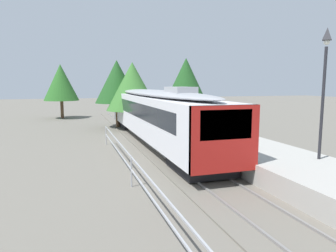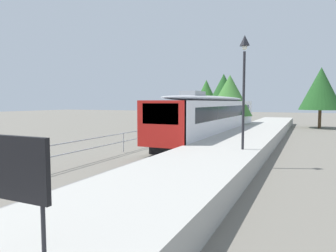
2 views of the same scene
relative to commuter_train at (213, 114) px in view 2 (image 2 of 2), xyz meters
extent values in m
plane|color=#6B665B|center=(-3.00, -7.49, -2.15)|extent=(160.00, 160.00, 0.00)
cube|color=#6B665B|center=(0.00, -7.49, -2.12)|extent=(3.20, 60.00, 0.06)
cube|color=slate|center=(-0.72, -7.49, -2.05)|extent=(0.08, 60.00, 0.08)
cube|color=slate|center=(0.72, -7.49, -2.05)|extent=(0.08, 60.00, 0.08)
cube|color=silver|center=(0.00, 0.11, -0.18)|extent=(2.80, 20.17, 2.55)
cube|color=red|center=(0.00, -9.88, -0.18)|extent=(2.80, 0.24, 2.55)
cube|color=black|center=(0.00, -9.96, 0.38)|extent=(2.13, 0.08, 1.12)
cube|color=black|center=(0.00, 0.11, 0.22)|extent=(2.82, 16.94, 0.92)
ellipsoid|color=#9EA0A5|center=(0.00, 0.11, 1.27)|extent=(2.69, 19.36, 0.44)
cube|color=#9EA0A5|center=(0.00, -4.94, 1.55)|extent=(1.10, 2.20, 0.36)
cube|color=#EAE5C6|center=(0.00, -9.95, -1.18)|extent=(1.00, 0.10, 0.20)
cube|color=black|center=(0.00, -7.58, -1.73)|extent=(2.24, 3.20, 0.55)
cube|color=black|center=(0.00, 7.79, -1.73)|extent=(2.24, 3.20, 0.55)
cube|color=#A8A59E|center=(3.25, -7.49, -1.70)|extent=(3.90, 60.00, 0.90)
cylinder|color=#232328|center=(4.38, -9.97, 1.05)|extent=(0.12, 0.12, 4.60)
pyramid|color=#232328|center=(4.38, -9.97, 3.85)|extent=(0.34, 0.34, 0.50)
sphere|color=silver|center=(4.38, -9.97, 3.53)|extent=(0.24, 0.24, 0.24)
cylinder|color=#232328|center=(4.04, -21.69, -0.80)|extent=(0.06, 0.06, 0.90)
cube|color=black|center=(3.56, -21.69, 0.10)|extent=(1.20, 0.08, 0.90)
cylinder|color=#9EA0A5|center=(-3.30, -8.49, -1.52)|extent=(0.06, 0.06, 1.25)
cylinder|color=#9EA0A5|center=(-3.30, 0.51, -1.52)|extent=(0.06, 0.06, 1.25)
cylinder|color=brown|center=(-6.48, 18.40, -1.09)|extent=(0.36, 0.36, 2.12)
cone|color=#286023|center=(-6.48, 18.40, 2.09)|extent=(4.03, 4.03, 4.23)
cylinder|color=brown|center=(-1.34, 8.44, -0.99)|extent=(0.36, 0.36, 2.31)
cone|color=#1E4C1E|center=(-1.34, 8.44, 2.11)|extent=(4.04, 4.04, 3.89)
cylinder|color=brown|center=(8.41, 16.30, -1.04)|extent=(0.36, 0.36, 2.21)
cone|color=#1E4C1E|center=(8.41, 16.30, 2.59)|extent=(4.88, 4.88, 5.06)
cylinder|color=brown|center=(-0.25, 6.70, -1.28)|extent=(0.36, 0.36, 1.74)
cone|color=#38702D|center=(-0.25, 6.70, 1.69)|extent=(4.60, 4.60, 4.19)
camera|label=1|loc=(-5.45, -20.04, 1.85)|focal=32.83mm
camera|label=2|loc=(7.18, -24.56, 1.01)|focal=32.66mm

